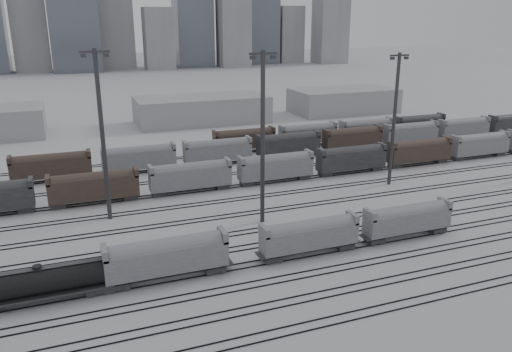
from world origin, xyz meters
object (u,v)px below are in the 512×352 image
object	(u,v)px
hopper_car_a	(167,255)
hopper_car_c	(408,218)
light_mast_c	(263,135)
tank_car_b	(39,282)
hopper_car_b	(309,234)

from	to	relation	value
hopper_car_a	hopper_car_c	world-z (taller)	hopper_car_a
hopper_car_a	light_mast_c	size ratio (longest dim) A/B	0.57
tank_car_b	hopper_car_b	size ratio (longest dim) A/B	1.28
hopper_car_b	light_mast_c	distance (m)	17.15
hopper_car_b	hopper_car_c	size ratio (longest dim) A/B	1.00
hopper_car_a	light_mast_c	xyz separation A→B (m)	(17.61, 13.07, 10.72)
hopper_car_a	hopper_car_b	world-z (taller)	hopper_car_a
tank_car_b	hopper_car_a	size ratio (longest dim) A/B	1.18
hopper_car_c	hopper_car_b	bearing A→B (deg)	-180.00
hopper_car_a	light_mast_c	distance (m)	24.41
light_mast_c	tank_car_b	bearing A→B (deg)	-157.75
tank_car_b	hopper_car_b	world-z (taller)	hopper_car_b
hopper_car_a	light_mast_c	world-z (taller)	light_mast_c
hopper_car_c	light_mast_c	size ratio (longest dim) A/B	0.52
hopper_car_b	light_mast_c	size ratio (longest dim) A/B	0.52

